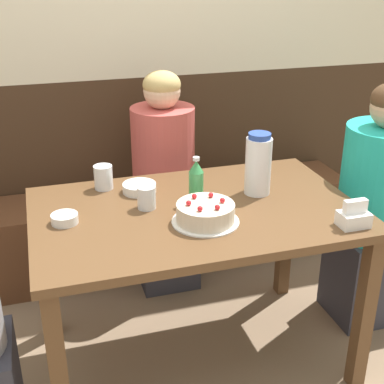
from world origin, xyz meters
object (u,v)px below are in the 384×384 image
bench_seat (152,229)px  soju_bottle (196,181)px  birthday_cake (205,213)px  person_teal_shirt (377,210)px  glass_water_tall (103,177)px  person_pale_blue_shirt (164,189)px  water_pitcher (258,164)px  glass_tumbler_short (146,197)px  bowl_rice_small (139,188)px  bowl_soup_white (65,219)px  napkin_holder (354,217)px

bench_seat → soju_bottle: 0.97m
birthday_cake → person_teal_shirt: person_teal_shirt is taller
soju_bottle → glass_water_tall: 0.42m
bench_seat → soju_bottle: (0.02, -0.76, 0.60)m
bench_seat → soju_bottle: soju_bottle is taller
person_pale_blue_shirt → birthday_cake: bearing=-2.5°
water_pitcher → glass_water_tall: 0.65m
water_pitcher → glass_tumbler_short: bearing=-178.6°
person_teal_shirt → person_pale_blue_shirt: bearing=-34.6°
person_pale_blue_shirt → person_teal_shirt: bearing=55.4°
person_teal_shirt → person_pale_blue_shirt: size_ratio=1.01×
bowl_rice_small → water_pitcher: bearing=-17.7°
person_teal_shirt → glass_water_tall: bearing=-11.1°
water_pitcher → soju_bottle: water_pitcher is taller
birthday_cake → glass_water_tall: (-0.32, 0.43, 0.01)m
bench_seat → bowl_rice_small: bearing=-106.4°
bowl_soup_white → bowl_rice_small: size_ratio=0.71×
birthday_cake → glass_tumbler_short: 0.26m
glass_tumbler_short → person_teal_shirt: 1.10m
glass_water_tall → person_pale_blue_shirt: person_pale_blue_shirt is taller
bowl_rice_small → glass_water_tall: (-0.14, 0.08, 0.03)m
napkin_holder → bowl_soup_white: 1.07m
birthday_cake → water_pitcher: bearing=33.8°
person_teal_shirt → bowl_rice_small: bearing=-8.2°
bench_seat → bowl_rice_small: (-0.18, -0.61, 0.53)m
glass_tumbler_short → soju_bottle: bearing=1.3°
water_pitcher → person_teal_shirt: person_teal_shirt is taller
bowl_rice_small → bowl_soup_white: bearing=-148.2°
bowl_soup_white → person_pale_blue_shirt: size_ratio=0.09×
napkin_holder → glass_tumbler_short: size_ratio=1.21×
person_pale_blue_shirt → bench_seat: bearing=-168.4°
water_pitcher → bowl_soup_white: (-0.79, -0.05, -0.11)m
bowl_soup_white → glass_water_tall: (0.19, 0.28, 0.03)m
bowl_soup_white → glass_tumbler_short: (0.32, 0.04, 0.03)m
water_pitcher → person_teal_shirt: size_ratio=0.22×
napkin_holder → soju_bottle: bearing=142.5°
water_pitcher → glass_water_tall: size_ratio=2.54×
napkin_holder → person_pale_blue_shirt: 1.11m
soju_bottle → bowl_rice_small: soju_bottle is taller
glass_tumbler_short → person_pale_blue_shirt: 0.68m
soju_bottle → person_teal_shirt: size_ratio=0.16×
soju_bottle → person_teal_shirt: 0.91m
water_pitcher → soju_bottle: (-0.27, -0.01, -0.04)m
birthday_cake → bowl_rice_small: birthday_cake is taller
napkin_holder → person_teal_shirt: person_teal_shirt is taller
birthday_cake → person_pale_blue_shirt: bearing=87.5°
glass_water_tall → soju_bottle: bearing=-35.2°
glass_tumbler_short → glass_water_tall: bearing=118.7°
water_pitcher → glass_water_tall: bearing=159.1°
bench_seat → glass_tumbler_short: size_ratio=25.07×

